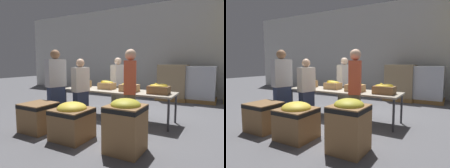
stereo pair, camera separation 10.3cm
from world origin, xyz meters
TOP-DOWN VIEW (x-y plane):
  - ground_plane at (0.00, 0.00)m, footprint 30.00×30.00m
  - wall_back at (0.00, 4.24)m, footprint 16.00×0.08m
  - sorting_table at (0.00, 0.00)m, footprint 2.96×0.83m
  - banana_box_0 at (-1.15, 0.08)m, footprint 0.42×0.29m
  - banana_box_1 at (-0.33, 0.07)m, footprint 0.41×0.32m
  - banana_box_2 at (0.38, -0.04)m, footprint 0.44×0.36m
  - banana_box_3 at (1.11, -0.04)m, footprint 0.47×0.33m
  - volunteer_0 at (-0.39, 0.80)m, footprint 0.31×0.47m
  - volunteer_1 at (-0.69, -0.59)m, footprint 0.30×0.45m
  - volunteer_2 at (-1.31, -0.81)m, footprint 0.35×0.52m
  - volunteer_3 at (0.71, -0.73)m, footprint 0.38×0.51m
  - donation_bin_0 at (-1.00, -1.64)m, footprint 0.63×0.63m
  - donation_bin_1 at (-0.08, -1.64)m, footprint 0.66×0.66m
  - donation_bin_2 at (1.04, -1.64)m, footprint 0.58×0.58m
  - pallet_stack_0 at (1.67, 3.50)m, footprint 1.07×1.07m
  - pallet_stack_1 at (0.69, 3.40)m, footprint 1.11×1.11m

SIDE VIEW (x-z plane):
  - ground_plane at x=0.00m, z-range 0.00..0.00m
  - donation_bin_0 at x=-1.00m, z-range 0.03..0.63m
  - donation_bin_1 at x=-0.08m, z-range 0.02..0.73m
  - donation_bin_2 at x=1.04m, z-range 0.03..0.91m
  - pallet_stack_0 at x=1.67m, z-range -0.01..1.30m
  - pallet_stack_1 at x=0.69m, z-range -0.01..1.35m
  - sorting_table at x=0.00m, z-range 0.33..1.07m
  - volunteer_1 at x=-0.69m, z-range 0.00..1.54m
  - volunteer_0 at x=-0.39m, z-range 0.00..1.59m
  - banana_box_2 at x=0.38m, z-range 0.73..0.96m
  - banana_box_1 at x=-0.33m, z-range 0.73..0.97m
  - banana_box_3 at x=1.11m, z-range 0.73..0.98m
  - volunteer_3 at x=0.71m, z-range -0.01..1.72m
  - banana_box_0 at x=-1.15m, z-range 0.74..0.99m
  - volunteer_2 at x=-1.31m, z-range -0.01..1.76m
  - wall_back at x=0.00m, z-range 0.00..4.00m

